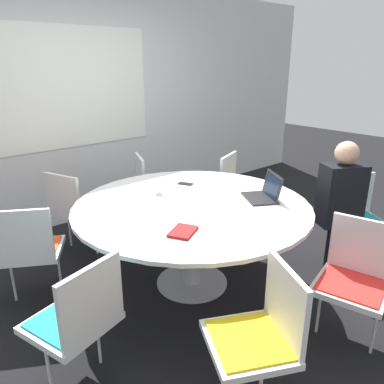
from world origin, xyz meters
TOP-DOWN VIEW (x-y plane):
  - ground_plane at (0.00, 0.00)m, footprint 16.00×16.00m
  - wall_back at (0.00, 1.99)m, footprint 8.00×0.07m
  - conference_table at (0.00, 0.00)m, footprint 1.91×1.91m
  - chair_0 at (1.39, -0.73)m, footprint 0.59×0.58m
  - chair_1 at (1.15, 0.53)m, footprint 0.56×0.55m
  - chair_2 at (0.44, 1.19)m, footprint 0.56×0.57m
  - chair_3 at (-0.50, 1.17)m, footprint 0.55×0.56m
  - chair_4 at (-1.12, 0.60)m, footprint 0.59×0.59m
  - chair_5 at (-1.20, -0.42)m, footprint 0.54×0.53m
  - chair_6 at (-0.53, -1.15)m, footprint 0.58×0.58m
  - chair_7 at (0.37, -1.21)m, footprint 0.51×0.53m
  - person_0 at (1.14, -0.68)m, footprint 0.42×0.37m
  - laptop at (0.53, -0.31)m, footprint 0.37×0.40m
  - spiral_notebook at (-0.40, -0.37)m, footprint 0.26×0.23m
  - coffee_cup at (-0.07, 0.37)m, footprint 0.07×0.07m
  - cell_phone at (0.29, 0.42)m, footprint 0.12×0.16m

SIDE VIEW (x-z plane):
  - ground_plane at x=0.00m, z-range 0.00..0.00m
  - chair_0 at x=1.39m, z-range 0.08..0.93m
  - chair_1 at x=1.15m, z-range 0.08..0.93m
  - chair_2 at x=0.44m, z-range 0.08..0.93m
  - chair_3 at x=-0.50m, z-range 0.08..0.93m
  - chair_4 at x=-1.12m, z-range 0.08..0.93m
  - chair_5 at x=-1.20m, z-range 0.08..0.93m
  - chair_6 at x=-0.53m, z-range 0.08..0.93m
  - chair_7 at x=0.37m, z-range 0.08..0.93m
  - conference_table at x=0.00m, z-range 0.27..1.02m
  - person_0 at x=1.14m, z-range 0.10..1.30m
  - cell_phone at x=0.29m, z-range 0.74..0.75m
  - spiral_notebook at x=-0.40m, z-range 0.74..0.76m
  - coffee_cup at x=-0.07m, z-range 0.74..0.83m
  - laptop at x=0.53m, z-range 0.69..0.90m
  - wall_back at x=0.00m, z-range 0.00..2.70m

